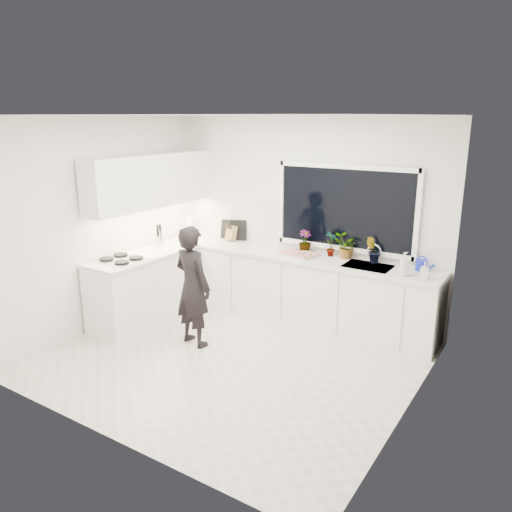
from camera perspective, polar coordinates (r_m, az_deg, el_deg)
The scene contains 25 objects.
floor at distance 5.86m, azimuth -2.93°, elevation -11.77°, with size 4.00×3.50×0.02m, color beige.
wall_back at distance 6.84m, azimuth 5.51°, elevation 4.33°, with size 4.00×0.02×2.70m, color white.
wall_left at distance 6.71m, azimuth -17.25°, elevation 3.48°, with size 0.02×3.50×2.70m, color white.
wall_right at distance 4.54m, azimuth 17.98°, elevation -2.25°, with size 0.02×3.50×2.70m, color white.
ceiling at distance 5.20m, azimuth -3.36°, elevation 15.90°, with size 4.00×3.50×0.02m, color white.
window at distance 6.52m, azimuth 10.12°, elevation 5.40°, with size 1.80×0.02×1.00m, color black.
base_cabinets_back at distance 6.81m, azimuth 4.11°, elevation -3.62°, with size 3.92×0.58×0.88m, color white.
base_cabinets_left at distance 6.94m, azimuth -12.62°, elevation -3.62°, with size 0.58×1.60×0.88m, color white.
countertop_back at distance 6.67m, azimuth 4.15°, elevation 0.09°, with size 3.94×0.62×0.04m, color silver.
countertop_left at distance 6.80m, azimuth -12.85°, elevation 0.04°, with size 0.62×1.60×0.04m, color silver.
upper_cabinets at distance 6.94m, azimuth -11.97°, elevation 8.42°, with size 0.34×2.10×0.70m, color white.
sink at distance 6.27m, azimuth 12.64°, elevation -1.55°, with size 0.58×0.42×0.14m, color silver.
faucet at distance 6.41m, azimuth 13.34°, elevation 0.27°, with size 0.03×0.03×0.22m, color silver.
stovetop at distance 6.57m, azimuth -15.14°, elevation -0.34°, with size 0.56×0.48×0.03m, color black.
person at distance 5.99m, azimuth -7.26°, elevation -3.45°, with size 0.54×0.35×1.47m, color black.
pizza_tray at distance 6.59m, azimuth 4.92°, elevation 0.20°, with size 0.48×0.36×0.03m, color silver.
pizza at distance 6.58m, azimuth 4.93°, elevation 0.34°, with size 0.44×0.32×0.01m, color red.
watering_can at distance 6.23m, azimuth 18.37°, elevation -1.01°, with size 0.14×0.14×0.13m, color #1524C9.
paper_towel_roll at distance 7.74m, azimuth -7.57°, elevation 3.33°, with size 0.11×0.11×0.26m, color white.
knife_block at distance 7.32m, azimuth -2.85°, elevation 2.58°, with size 0.13×0.10×0.22m, color brown.
utensil_crock at distance 7.16m, azimuth -10.96°, elevation 1.76°, with size 0.13×0.13×0.16m, color #AAA9AE.
picture_frame_large at distance 7.47m, azimuth -3.29°, elevation 3.08°, with size 0.22×0.02×0.28m, color black.
picture_frame_small at distance 7.36m, azimuth -2.03°, elevation 2.98°, with size 0.25×0.02×0.30m, color black.
herb_plants at distance 6.51m, azimuth 9.61°, elevation 1.17°, with size 1.18×0.37×0.33m.
soap_bottles at distance 5.93m, azimuth 17.29°, elevation -1.14°, with size 0.35×0.14×0.27m.
Camera 1 is at (3.04, -4.22, 2.69)m, focal length 35.00 mm.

